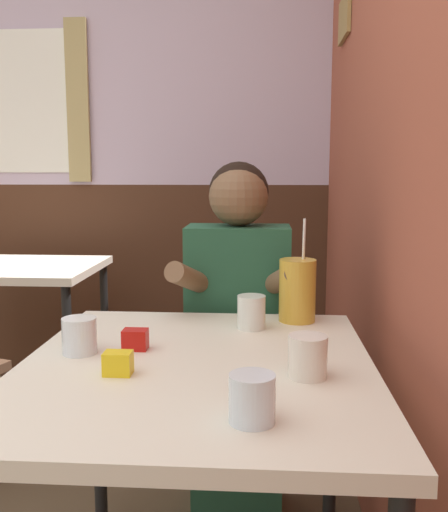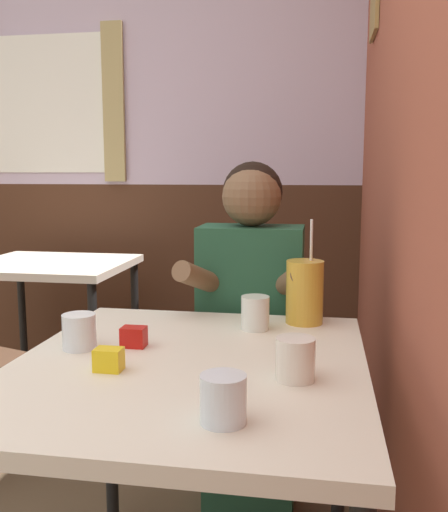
{
  "view_description": "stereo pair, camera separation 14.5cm",
  "coord_description": "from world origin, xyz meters",
  "px_view_note": "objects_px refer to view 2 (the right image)",
  "views": [
    {
      "loc": [
        0.79,
        -0.82,
        1.17
      ],
      "look_at": [
        0.69,
        0.61,
        0.96
      ],
      "focal_mm": 40.0,
      "sensor_mm": 36.0,
      "label": 1
    },
    {
      "loc": [
        0.93,
        -0.8,
        1.17
      ],
      "look_at": [
        0.69,
        0.61,
        0.96
      ],
      "focal_mm": 40.0,
      "sensor_mm": 36.0,
      "label": 2
    }
  ],
  "objects_px": {
    "person_seated": "(251,336)",
    "cocktail_pitcher": "(305,292)",
    "main_table": "(189,391)",
    "background_table": "(52,281)"
  },
  "relations": [
    {
      "from": "cocktail_pitcher",
      "to": "background_table",
      "type": "bearing_deg",
      "value": 143.24
    },
    {
      "from": "main_table",
      "to": "person_seated",
      "type": "distance_m",
      "value": 0.62
    },
    {
      "from": "main_table",
      "to": "cocktail_pitcher",
      "type": "relative_size",
      "value": 3.08
    },
    {
      "from": "main_table",
      "to": "person_seated",
      "type": "xyz_separation_m",
      "value": [
        0.07,
        0.61,
        -0.04
      ]
    },
    {
      "from": "main_table",
      "to": "cocktail_pitcher",
      "type": "distance_m",
      "value": 0.49
    },
    {
      "from": "main_table",
      "to": "person_seated",
      "type": "bearing_deg",
      "value": 83.77
    },
    {
      "from": "main_table",
      "to": "background_table",
      "type": "distance_m",
      "value": 1.65
    },
    {
      "from": "main_table",
      "to": "background_table",
      "type": "xyz_separation_m",
      "value": [
        -1.0,
        1.32,
        -0.02
      ]
    },
    {
      "from": "person_seated",
      "to": "cocktail_pitcher",
      "type": "bearing_deg",
      "value": -51.08
    },
    {
      "from": "background_table",
      "to": "main_table",
      "type": "bearing_deg",
      "value": -52.9
    }
  ]
}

